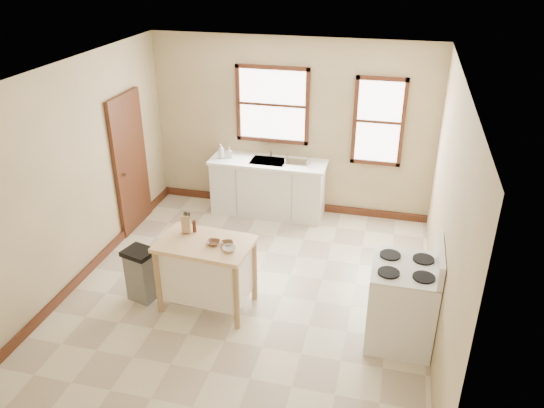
{
  "coord_description": "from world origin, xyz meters",
  "views": [
    {
      "loc": [
        1.64,
        -5.37,
        4.05
      ],
      "look_at": [
        0.21,
        0.4,
        1.09
      ],
      "focal_mm": 35.0,
      "sensor_mm": 36.0,
      "label": 1
    }
  ],
  "objects_px": {
    "knife_block": "(186,225)",
    "bowl_a": "(213,243)",
    "kitchen_island": "(207,274)",
    "dish_rack": "(298,160)",
    "soap_bottle_a": "(221,151)",
    "bowl_b": "(227,244)",
    "pepper_grinder": "(194,226)",
    "gas_stove": "(403,293)",
    "trash_bin": "(141,274)",
    "bowl_c": "(229,249)",
    "soap_bottle_b": "(230,153)"
  },
  "relations": [
    {
      "from": "knife_block",
      "to": "bowl_a",
      "type": "distance_m",
      "value": 0.46
    },
    {
      "from": "knife_block",
      "to": "bowl_b",
      "type": "bearing_deg",
      "value": -36.93
    },
    {
      "from": "dish_rack",
      "to": "bowl_c",
      "type": "xyz_separation_m",
      "value": [
        -0.24,
        -2.73,
        -0.04
      ]
    },
    {
      "from": "pepper_grinder",
      "to": "bowl_b",
      "type": "xyz_separation_m",
      "value": [
        0.47,
        -0.2,
        -0.06
      ]
    },
    {
      "from": "soap_bottle_b",
      "to": "kitchen_island",
      "type": "relative_size",
      "value": 0.16
    },
    {
      "from": "bowl_c",
      "to": "knife_block",
      "type": "bearing_deg",
      "value": 155.68
    },
    {
      "from": "soap_bottle_b",
      "to": "pepper_grinder",
      "type": "height_order",
      "value": "soap_bottle_b"
    },
    {
      "from": "dish_rack",
      "to": "bowl_b",
      "type": "relative_size",
      "value": 2.5
    },
    {
      "from": "soap_bottle_b",
      "to": "kitchen_island",
      "type": "bearing_deg",
      "value": -94.51
    },
    {
      "from": "bowl_c",
      "to": "kitchen_island",
      "type": "bearing_deg",
      "value": 161.21
    },
    {
      "from": "trash_bin",
      "to": "soap_bottle_a",
      "type": "bearing_deg",
      "value": 101.06
    },
    {
      "from": "bowl_a",
      "to": "bowl_c",
      "type": "distance_m",
      "value": 0.24
    },
    {
      "from": "bowl_a",
      "to": "soap_bottle_a",
      "type": "bearing_deg",
      "value": 106.78
    },
    {
      "from": "dish_rack",
      "to": "trash_bin",
      "type": "xyz_separation_m",
      "value": [
        -1.42,
        -2.67,
        -0.62
      ]
    },
    {
      "from": "soap_bottle_a",
      "to": "pepper_grinder",
      "type": "height_order",
      "value": "soap_bottle_a"
    },
    {
      "from": "soap_bottle_b",
      "to": "knife_block",
      "type": "xyz_separation_m",
      "value": [
        0.23,
        -2.4,
        -0.01
      ]
    },
    {
      "from": "soap_bottle_b",
      "to": "knife_block",
      "type": "distance_m",
      "value": 2.41
    },
    {
      "from": "kitchen_island",
      "to": "bowl_a",
      "type": "relative_size",
      "value": 7.03
    },
    {
      "from": "bowl_c",
      "to": "gas_stove",
      "type": "bearing_deg",
      "value": 1.69
    },
    {
      "from": "bowl_c",
      "to": "gas_stove",
      "type": "height_order",
      "value": "gas_stove"
    },
    {
      "from": "kitchen_island",
      "to": "gas_stove",
      "type": "bearing_deg",
      "value": 2.58
    },
    {
      "from": "soap_bottle_a",
      "to": "gas_stove",
      "type": "xyz_separation_m",
      "value": [
        2.94,
        -2.58,
        -0.43
      ]
    },
    {
      "from": "bowl_a",
      "to": "bowl_b",
      "type": "bearing_deg",
      "value": 7.21
    },
    {
      "from": "soap_bottle_b",
      "to": "dish_rack",
      "type": "relative_size",
      "value": 0.48
    },
    {
      "from": "bowl_b",
      "to": "pepper_grinder",
      "type": "bearing_deg",
      "value": 156.86
    },
    {
      "from": "bowl_b",
      "to": "gas_stove",
      "type": "relative_size",
      "value": 0.12
    },
    {
      "from": "soap_bottle_a",
      "to": "bowl_b",
      "type": "bearing_deg",
      "value": -70.28
    },
    {
      "from": "gas_stove",
      "to": "bowl_a",
      "type": "bearing_deg",
      "value": 179.09
    },
    {
      "from": "knife_block",
      "to": "pepper_grinder",
      "type": "bearing_deg",
      "value": -3.19
    },
    {
      "from": "pepper_grinder",
      "to": "dish_rack",
      "type": "bearing_deg",
      "value": 72.19
    },
    {
      "from": "soap_bottle_a",
      "to": "kitchen_island",
      "type": "distance_m",
      "value": 2.67
    },
    {
      "from": "bowl_a",
      "to": "trash_bin",
      "type": "relative_size",
      "value": 0.22
    },
    {
      "from": "bowl_b",
      "to": "knife_block",
      "type": "bearing_deg",
      "value": 163.03
    },
    {
      "from": "soap_bottle_a",
      "to": "kitchen_island",
      "type": "xyz_separation_m",
      "value": [
        0.65,
        -2.52,
        -0.59
      ]
    },
    {
      "from": "soap_bottle_b",
      "to": "dish_rack",
      "type": "bearing_deg",
      "value": -13.86
    },
    {
      "from": "bowl_a",
      "to": "knife_block",
      "type": "bearing_deg",
      "value": 154.77
    },
    {
      "from": "gas_stove",
      "to": "knife_block",
      "type": "bearing_deg",
      "value": 174.95
    },
    {
      "from": "soap_bottle_a",
      "to": "bowl_c",
      "type": "xyz_separation_m",
      "value": [
        0.99,
        -2.64,
        -0.12
      ]
    },
    {
      "from": "bowl_b",
      "to": "gas_stove",
      "type": "distance_m",
      "value": 2.04
    },
    {
      "from": "dish_rack",
      "to": "knife_block",
      "type": "bearing_deg",
      "value": -129.99
    },
    {
      "from": "soap_bottle_a",
      "to": "pepper_grinder",
      "type": "distance_m",
      "value": 2.36
    },
    {
      "from": "knife_block",
      "to": "pepper_grinder",
      "type": "height_order",
      "value": "knife_block"
    },
    {
      "from": "pepper_grinder",
      "to": "gas_stove",
      "type": "xyz_separation_m",
      "value": [
        2.49,
        -0.26,
        -0.36
      ]
    },
    {
      "from": "bowl_a",
      "to": "trash_bin",
      "type": "xyz_separation_m",
      "value": [
        -0.96,
        -0.04,
        -0.57
      ]
    },
    {
      "from": "kitchen_island",
      "to": "knife_block",
      "type": "xyz_separation_m",
      "value": [
        -0.3,
        0.17,
        0.55
      ]
    },
    {
      "from": "kitchen_island",
      "to": "dish_rack",
      "type": "bearing_deg",
      "value": 81.64
    },
    {
      "from": "soap_bottle_a",
      "to": "pepper_grinder",
      "type": "bearing_deg",
      "value": -79.43
    },
    {
      "from": "kitchen_island",
      "to": "bowl_a",
      "type": "xyz_separation_m",
      "value": [
        0.11,
        -0.02,
        0.47
      ]
    },
    {
      "from": "bowl_a",
      "to": "gas_stove",
      "type": "height_order",
      "value": "gas_stove"
    },
    {
      "from": "trash_bin",
      "to": "gas_stove",
      "type": "xyz_separation_m",
      "value": [
        3.13,
        0.0,
        0.27
      ]
    }
  ]
}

